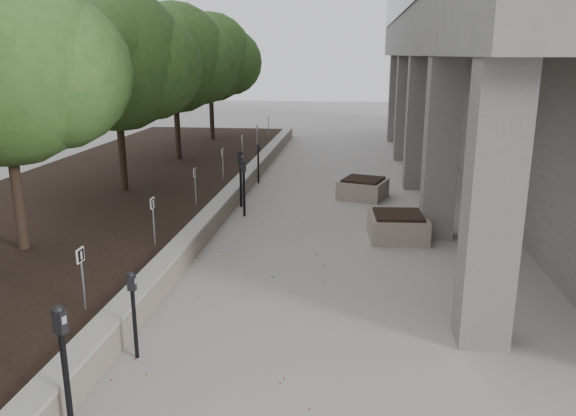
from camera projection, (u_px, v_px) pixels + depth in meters
The scene contains 22 objects.
ground at pixel (236, 361), 7.76m from camera, with size 90.00×90.00×0.00m, color #9E9991.
retaining_wall at pixel (237, 190), 16.53m from camera, with size 0.39×26.00×0.50m, color gray, non-canonical shape.
planting_bed at pixel (116, 188), 16.96m from camera, with size 7.00×26.00×0.40m, color black.
crabapple_tree_2 at pixel (6, 106), 10.37m from camera, with size 4.60×4.00×5.44m, color #2F5721, non-canonical shape.
crabapple_tree_3 at pixel (117, 90), 15.17m from camera, with size 4.60×4.00×5.44m, color #2F5721, non-canonical shape.
crabapple_tree_4 at pixel (175, 82), 19.96m from camera, with size 4.60×4.00×5.44m, color #2F5721, non-canonical shape.
crabapple_tree_5 at pixel (210, 76), 24.76m from camera, with size 4.60×4.00×5.44m, color #2F5721, non-canonical shape.
parking_sign_2 at pixel (83, 279), 8.28m from camera, with size 0.04×0.22×0.96m, color black, non-canonical shape.
parking_sign_3 at pixel (154, 221), 11.16m from camera, with size 0.04×0.22×0.96m, color black, non-canonical shape.
parking_sign_4 at pixel (195, 187), 14.03m from camera, with size 0.04×0.22×0.96m, color black, non-canonical shape.
parking_sign_5 at pixel (223, 165), 16.91m from camera, with size 0.04×0.22×0.96m, color black, non-canonical shape.
parking_sign_6 at pixel (243, 149), 19.79m from camera, with size 0.04×0.22×0.96m, color black, non-canonical shape.
parking_sign_7 at pixel (257, 137), 22.67m from camera, with size 0.04×0.22×0.96m, color black, non-canonical shape.
parking_sign_8 at pixel (268, 128), 25.54m from camera, with size 0.04×0.22×0.96m, color black, non-canonical shape.
parking_meter_1 at pixel (65, 371), 6.10m from camera, with size 0.15×0.11×1.52m, color black, non-canonical shape.
parking_meter_2 at pixel (134, 315), 7.70m from camera, with size 0.12×0.09×1.26m, color black, non-canonical shape.
parking_meter_3 at pixel (244, 189), 14.55m from camera, with size 0.14×0.10×1.46m, color black, non-canonical shape.
parking_meter_4 at pixel (241, 179), 15.46m from camera, with size 0.15×0.11×1.56m, color black, non-canonical shape.
parking_meter_5 at pixel (258, 164), 18.34m from camera, with size 0.13×0.09×1.28m, color black, non-canonical shape.
planter_front at pixel (398, 226), 12.88m from camera, with size 1.27×1.27×0.59m, color gray, non-canonical shape.
planter_back at pixel (363, 188), 16.56m from camera, with size 1.24×1.24×0.58m, color gray, non-canonical shape.
berry_scatter at pixel (278, 244), 12.57m from camera, with size 3.30×14.10×0.02m, color maroon, non-canonical shape.
Camera 1 is at (1.51, -6.83, 4.02)m, focal length 35.66 mm.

